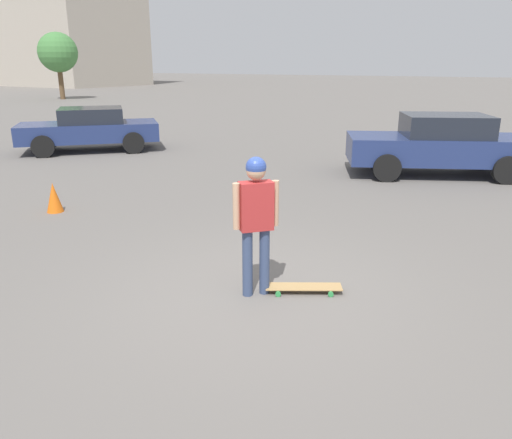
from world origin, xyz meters
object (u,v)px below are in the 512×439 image
Objects in this scene: skateboard at (304,287)px; car_parked_far at (90,128)px; person at (256,211)px; car_parked_near at (440,144)px; traffic_cone at (54,197)px.

car_parked_far is (10.57, -6.11, 0.67)m from skateboard.
person reaches higher than car_parked_near.
skateboard is (-0.49, -0.35, -1.01)m from person.
car_parked_near is (-0.01, -8.03, 0.73)m from skateboard.
car_parked_far is at bearing -14.87° from car_parked_near.
skateboard is 0.21× the size of car_parked_far.
car_parked_near is (-0.50, -8.37, -0.28)m from person.
person is at bearing 61.44° from car_parked_near.
car_parked_near is at bearing -128.16° from traffic_cone.
person reaches higher than traffic_cone.
car_parked_far reaches higher than traffic_cone.
person is 8.39m from car_parked_near.
skateboard is at bearing 103.45° from car_parked_far.
skateboard is 12.22m from car_parked_far.
car_parked_near is 1.10× the size of car_parked_far.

